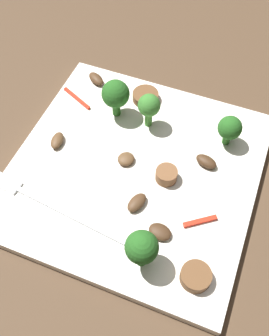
{
  "coord_description": "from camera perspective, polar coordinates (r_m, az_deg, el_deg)",
  "views": [
    {
      "loc": [
        -0.1,
        0.25,
        0.41
      ],
      "look_at": [
        0.0,
        0.0,
        0.01
      ],
      "focal_mm": 41.75,
      "sensor_mm": 36.0,
      "label": 1
    }
  ],
  "objects": [
    {
      "name": "mushroom_1",
      "position": [
        0.51,
        -11.02,
        4.29
      ],
      "size": [
        0.02,
        0.03,
        0.01
      ],
      "primitive_type": "ellipsoid",
      "rotation": [
        0.0,
        0.0,
        1.76
      ],
      "color": "brown",
      "rests_on": "plate"
    },
    {
      "name": "broccoli_floret_1",
      "position": [
        0.51,
        -2.78,
        10.65
      ],
      "size": [
        0.04,
        0.04,
        0.06
      ],
      "color": "#296420",
      "rests_on": "plate"
    },
    {
      "name": "mushroom_4",
      "position": [
        0.43,
        3.75,
        -9.28
      ],
      "size": [
        0.03,
        0.02,
        0.01
      ],
      "primitive_type": "ellipsoid",
      "rotation": [
        0.0,
        0.0,
        6.13
      ],
      "color": "#422B19",
      "rests_on": "plate"
    },
    {
      "name": "broccoli_floret_3",
      "position": [
        0.49,
        2.13,
        8.97
      ],
      "size": [
        0.03,
        0.03,
        0.05
      ],
      "color": "#408630",
      "rests_on": "plate"
    },
    {
      "name": "sausage_slice_2",
      "position": [
        0.42,
        8.92,
        -15.37
      ],
      "size": [
        0.04,
        0.04,
        0.01
      ],
      "primitive_type": "cylinder",
      "rotation": [
        0.0,
        0.0,
        1.76
      ],
      "color": "brown",
      "rests_on": "plate"
    },
    {
      "name": "sausage_slice_1",
      "position": [
        0.55,
        1.62,
        10.39
      ],
      "size": [
        0.05,
        0.05,
        0.01
      ],
      "primitive_type": "cylinder",
      "rotation": [
        0.0,
        0.0,
        0.62
      ],
      "color": "brown",
      "rests_on": "plate"
    },
    {
      "name": "pepper_strip_0",
      "position": [
        0.55,
        -8.41,
        10.03
      ],
      "size": [
        0.05,
        0.03,
        0.0
      ],
      "primitive_type": "cube",
      "rotation": [
        0.0,
        0.0,
        5.86
      ],
      "color": "red",
      "rests_on": "plate"
    },
    {
      "name": "plate",
      "position": [
        0.48,
        0.0,
        -0.45
      ],
      "size": [
        0.29,
        0.29,
        0.01
      ],
      "primitive_type": "cube",
      "color": "white",
      "rests_on": "ground_plane"
    },
    {
      "name": "ground_plane",
      "position": [
        0.49,
        0.0,
        -0.89
      ],
      "size": [
        1.4,
        1.4,
        0.0
      ],
      "primitive_type": "plane",
      "color": "#4C3826"
    },
    {
      "name": "broccoli_floret_0",
      "position": [
        0.49,
        13.73,
        5.63
      ],
      "size": [
        0.03,
        0.03,
        0.04
      ],
      "color": "#296420",
      "rests_on": "plate"
    },
    {
      "name": "mushroom_2",
      "position": [
        0.45,
        0.34,
        -5.07
      ],
      "size": [
        0.02,
        0.03,
        0.01
      ],
      "primitive_type": "ellipsoid",
      "rotation": [
        0.0,
        0.0,
        1.28
      ],
      "color": "#4C331E",
      "rests_on": "plate"
    },
    {
      "name": "mushroom_3",
      "position": [
        0.57,
        -5.62,
        12.84
      ],
      "size": [
        0.03,
        0.03,
        0.01
      ],
      "primitive_type": "ellipsoid",
      "rotation": [
        0.0,
        0.0,
        5.74
      ],
      "color": "#4C331E",
      "rests_on": "plate"
    },
    {
      "name": "mushroom_5",
      "position": [
        0.48,
        10.44,
        0.94
      ],
      "size": [
        0.03,
        0.02,
        0.01
      ],
      "primitive_type": "ellipsoid",
      "rotation": [
        0.0,
        0.0,
        2.85
      ],
      "color": "#422B19",
      "rests_on": "plate"
    },
    {
      "name": "pepper_strip_1",
      "position": [
        0.45,
        9.54,
        -7.68
      ],
      "size": [
        0.03,
        0.03,
        0.0
      ],
      "primitive_type": "cube",
      "rotation": [
        0.0,
        0.0,
        3.78
      ],
      "color": "red",
      "rests_on": "plate"
    },
    {
      "name": "fork",
      "position": [
        0.46,
        -12.67,
        -5.07
      ],
      "size": [
        0.18,
        0.03,
        0.0
      ],
      "rotation": [
        0.0,
        0.0,
        -0.11
      ],
      "color": "silver",
      "rests_on": "plate"
    },
    {
      "name": "broccoli_floret_2",
      "position": [
        0.39,
        1.06,
        -11.59
      ],
      "size": [
        0.03,
        0.03,
        0.06
      ],
      "color": "#296420",
      "rests_on": "plate"
    },
    {
      "name": "sausage_slice_0",
      "position": [
        0.47,
        4.72,
        -0.93
      ],
      "size": [
        0.03,
        0.03,
        0.02
      ],
      "primitive_type": "cylinder",
      "rotation": [
        0.0,
        0.0,
        3.08
      ],
      "color": "brown",
      "rests_on": "plate"
    },
    {
      "name": "mushroom_0",
      "position": [
        0.48,
        -1.24,
        1.33
      ],
      "size": [
        0.03,
        0.03,
        0.01
      ],
      "primitive_type": "ellipsoid",
      "rotation": [
        0.0,
        0.0,
        2.58
      ],
      "color": "brown",
      "rests_on": "plate"
    }
  ]
}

